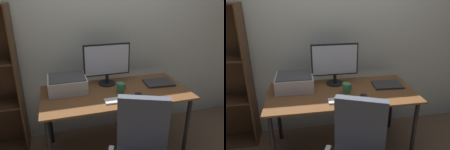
{
  "view_description": "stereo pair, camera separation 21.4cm",
  "coord_description": "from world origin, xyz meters",
  "views": [
    {
      "loc": [
        -0.6,
        -2.0,
        1.76
      ],
      "look_at": [
        -0.04,
        0.01,
        0.93
      ],
      "focal_mm": 34.65,
      "sensor_mm": 36.0,
      "label": 1
    },
    {
      "loc": [
        -0.39,
        -2.04,
        1.76
      ],
      "look_at": [
        -0.04,
        0.01,
        0.93
      ],
      "focal_mm": 34.65,
      "sensor_mm": 36.0,
      "label": 2
    }
  ],
  "objects": [
    {
      "name": "monitor",
      "position": [
        -0.04,
        0.22,
        1.01
      ],
      "size": [
        0.53,
        0.2,
        0.47
      ],
      "color": "black",
      "rests_on": "desk"
    },
    {
      "name": "desk",
      "position": [
        0.0,
        0.0,
        0.66
      ],
      "size": [
        1.56,
        0.73,
        0.74
      ],
      "color": "brown",
      "rests_on": "ground"
    },
    {
      "name": "laptop",
      "position": [
        0.54,
        0.07,
        0.75
      ],
      "size": [
        0.33,
        0.25,
        0.02
      ],
      "primitive_type": "cube",
      "rotation": [
        0.0,
        0.0,
        -0.06
      ],
      "color": "#2D2D30",
      "rests_on": "desk"
    },
    {
      "name": "coffee_mug",
      "position": [
        0.04,
        -0.02,
        0.79
      ],
      "size": [
        0.1,
        0.08,
        0.1
      ],
      "color": "#387F51",
      "rests_on": "desk"
    },
    {
      "name": "ground_plane",
      "position": [
        0.0,
        0.0,
        0.0
      ],
      "size": [
        12.0,
        12.0,
        0.0
      ],
      "primitive_type": "plane",
      "color": "brown"
    },
    {
      "name": "keyboard",
      "position": [
        -0.03,
        -0.21,
        0.75
      ],
      "size": [
        0.29,
        0.12,
        0.02
      ],
      "primitive_type": "cube",
      "rotation": [
        0.0,
        0.0,
        -0.02
      ],
      "color": "silver",
      "rests_on": "desk"
    },
    {
      "name": "back_wall",
      "position": [
        0.0,
        0.54,
        1.3
      ],
      "size": [
        6.4,
        0.1,
        2.6
      ],
      "primitive_type": "cube",
      "color": "beige",
      "rests_on": "ground"
    },
    {
      "name": "mouse",
      "position": [
        0.19,
        -0.19,
        0.76
      ],
      "size": [
        0.06,
        0.1,
        0.03
      ],
      "primitive_type": "cube",
      "rotation": [
        0.0,
        0.0,
        -0.06
      ],
      "color": "black",
      "rests_on": "desk"
    },
    {
      "name": "printer",
      "position": [
        -0.49,
        0.17,
        0.82
      ],
      "size": [
        0.4,
        0.34,
        0.16
      ],
      "color": "silver",
      "rests_on": "desk"
    }
  ]
}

